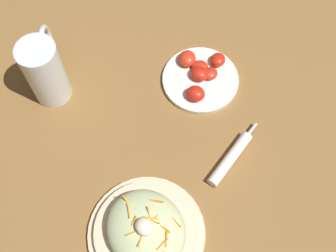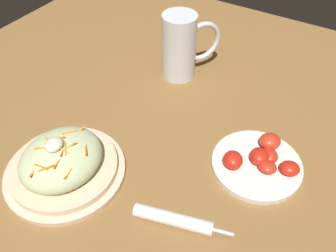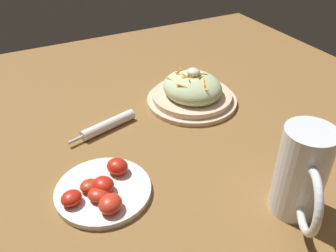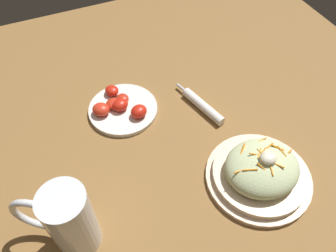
{
  "view_description": "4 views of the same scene",
  "coord_description": "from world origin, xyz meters",
  "px_view_note": "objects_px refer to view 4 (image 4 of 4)",
  "views": [
    {
      "loc": [
        -0.32,
        0.22,
        0.89
      ],
      "look_at": [
        0.0,
        -0.03,
        0.06
      ],
      "focal_mm": 46.65,
      "sensor_mm": 36.0,
      "label": 1
    },
    {
      "loc": [
        -0.39,
        -0.25,
        0.55
      ],
      "look_at": [
        0.03,
        0.0,
        0.06
      ],
      "focal_mm": 36.57,
      "sensor_mm": 36.0,
      "label": 2
    },
    {
      "loc": [
        0.56,
        -0.3,
        0.49
      ],
      "look_at": [
        0.02,
        -0.02,
        0.07
      ],
      "focal_mm": 38.43,
      "sensor_mm": 36.0,
      "label": 3
    },
    {
      "loc": [
        0.2,
        0.41,
        0.66
      ],
      "look_at": [
        0.01,
        -0.02,
        0.08
      ],
      "focal_mm": 35.74,
      "sensor_mm": 36.0,
      "label": 4
    }
  ],
  "objects_px": {
    "salad_plate": "(260,171)",
    "napkin_roll": "(203,106)",
    "beer_mug": "(70,222)",
    "tomato_plate": "(121,107)"
  },
  "relations": [
    {
      "from": "salad_plate",
      "to": "napkin_roll",
      "type": "height_order",
      "value": "salad_plate"
    },
    {
      "from": "napkin_roll",
      "to": "tomato_plate",
      "type": "distance_m",
      "value": 0.22
    },
    {
      "from": "beer_mug",
      "to": "tomato_plate",
      "type": "distance_m",
      "value": 0.35
    },
    {
      "from": "salad_plate",
      "to": "beer_mug",
      "type": "distance_m",
      "value": 0.41
    },
    {
      "from": "napkin_roll",
      "to": "tomato_plate",
      "type": "height_order",
      "value": "tomato_plate"
    },
    {
      "from": "salad_plate",
      "to": "beer_mug",
      "type": "xyz_separation_m",
      "value": [
        0.41,
        -0.03,
        0.04
      ]
    },
    {
      "from": "salad_plate",
      "to": "napkin_roll",
      "type": "relative_size",
      "value": 1.35
    },
    {
      "from": "beer_mug",
      "to": "napkin_roll",
      "type": "distance_m",
      "value": 0.45
    },
    {
      "from": "napkin_roll",
      "to": "tomato_plate",
      "type": "relative_size",
      "value": 0.97
    },
    {
      "from": "salad_plate",
      "to": "tomato_plate",
      "type": "bearing_deg",
      "value": -55.88
    }
  ]
}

